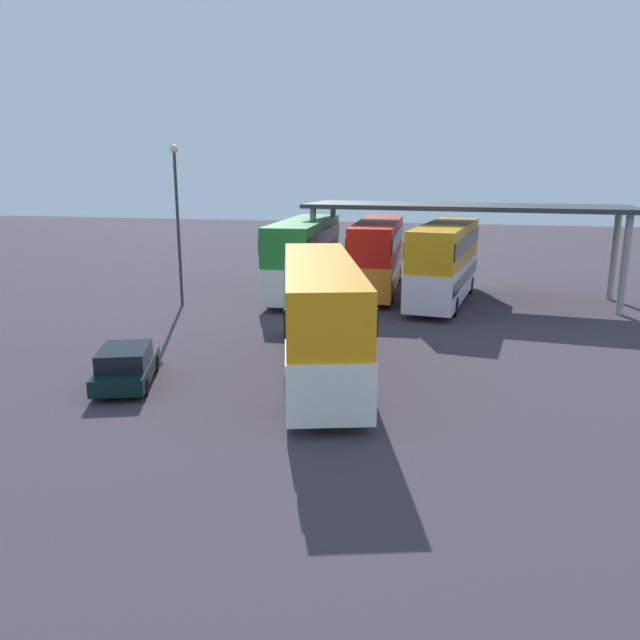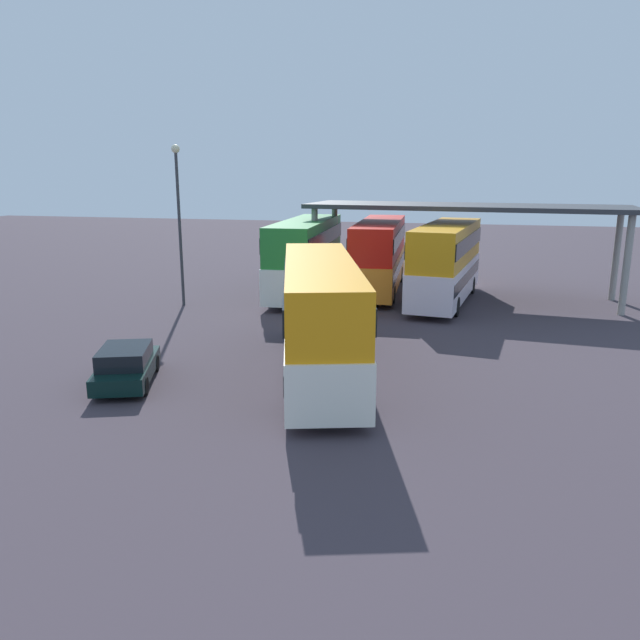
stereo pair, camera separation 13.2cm
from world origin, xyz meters
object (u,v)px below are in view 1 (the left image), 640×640
at_px(double_decker_main, 320,313).
at_px(double_decker_far_right, 445,260).
at_px(double_decker_mid_row, 378,253).
at_px(double_decker_near_canopy, 304,254).
at_px(lamppost_tall, 177,207).
at_px(parked_hatchback, 126,366).

height_order(double_decker_main, double_decker_far_right, double_decker_far_right).
distance_m(double_decker_main, double_decker_mid_row, 16.10).
bearing_deg(double_decker_far_right, double_decker_near_canopy, 93.91).
distance_m(double_decker_main, lamppost_tall, 14.23).
height_order(double_decker_far_right, lamppost_tall, lamppost_tall).
xyz_separation_m(double_decker_mid_row, lamppost_tall, (-9.90, -6.43, 2.96)).
height_order(double_decker_near_canopy, double_decker_mid_row, double_decker_near_canopy).
xyz_separation_m(double_decker_main, lamppost_tall, (-9.98, 9.67, 3.05)).
distance_m(double_decker_main, double_decker_far_right, 14.19).
distance_m(double_decker_near_canopy, double_decker_far_right, 8.17).
bearing_deg(lamppost_tall, double_decker_far_right, 15.79).
bearing_deg(double_decker_mid_row, parked_hatchback, 159.42).
xyz_separation_m(double_decker_main, parked_hatchback, (-6.24, -2.65, -1.58)).
xyz_separation_m(double_decker_mid_row, double_decker_far_right, (4.06, -2.49, 0.05)).
relative_size(parked_hatchback, double_decker_mid_row, 0.39).
height_order(double_decker_mid_row, double_decker_far_right, double_decker_far_right).
bearing_deg(double_decker_main, double_decker_near_canopy, 0.51).
bearing_deg(double_decker_far_right, lamppost_tall, 113.30).
relative_size(double_decker_near_canopy, lamppost_tall, 1.29).
distance_m(double_decker_mid_row, lamppost_tall, 12.17).
bearing_deg(double_decker_mid_row, double_decker_far_right, -123.91).
xyz_separation_m(double_decker_near_canopy, double_decker_mid_row, (4.09, 1.97, -0.06)).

